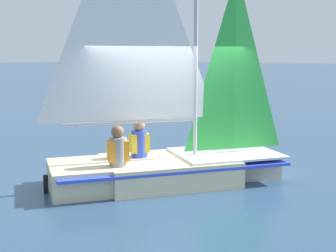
# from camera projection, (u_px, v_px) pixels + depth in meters

# --- Properties ---
(ground_plane) EXTENTS (260.00, 260.00, 0.00)m
(ground_plane) POSITION_uv_depth(u_px,v_px,m) (168.00, 182.00, 8.68)
(ground_plane) COLOR #2D4C6B
(sailboat_main) EXTENTS (3.64, 4.37, 5.42)m
(sailboat_main) POSITION_uv_depth(u_px,v_px,m) (165.00, 143.00, 8.55)
(sailboat_main) COLOR beige
(sailboat_main) RESTS_ON ground_plane
(sailor_helm) EXTENTS (0.42, 0.43, 1.16)m
(sailor_helm) POSITION_uv_depth(u_px,v_px,m) (139.00, 148.00, 8.70)
(sailor_helm) COLOR black
(sailor_helm) RESTS_ON ground_plane
(sailor_crew) EXTENTS (0.42, 0.43, 1.16)m
(sailor_crew) POSITION_uv_depth(u_px,v_px,m) (118.00, 157.00, 7.98)
(sailor_crew) COLOR black
(sailor_crew) RESTS_ON ground_plane
(buoy_marker) EXTENTS (0.55, 0.55, 1.12)m
(buoy_marker) POSITION_uv_depth(u_px,v_px,m) (247.00, 117.00, 16.48)
(buoy_marker) COLOR red
(buoy_marker) RESTS_ON ground_plane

